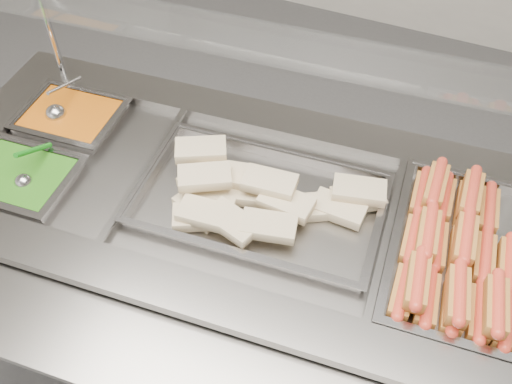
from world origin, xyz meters
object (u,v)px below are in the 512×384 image
at_px(sneeze_guard, 265,44).
at_px(serving_spoon, 26,176).
at_px(pan_hotdogs, 457,259).
at_px(ladle, 57,113).
at_px(steam_counter, 242,278).
at_px(pan_wraps, 259,204).

bearing_deg(sneeze_guard, serving_spoon, -144.08).
xyz_separation_m(pan_hotdogs, ladle, (-1.18, 0.01, 0.04)).
height_order(steam_counter, pan_hotdogs, pan_hotdogs).
bearing_deg(ladle, pan_hotdogs, -0.70).
height_order(sneeze_guard, pan_hotdogs, sneeze_guard).
bearing_deg(serving_spoon, pan_wraps, 17.51).
bearing_deg(ladle, serving_spoon, -70.99).
xyz_separation_m(pan_wraps, serving_spoon, (-0.59, -0.19, 0.03)).
bearing_deg(pan_hotdogs, pan_wraps, -175.00).
xyz_separation_m(pan_hotdogs, pan_wraps, (-0.50, -0.04, 0.01)).
bearing_deg(sneeze_guard, ladle, -167.68).
xyz_separation_m(sneeze_guard, pan_wraps, (0.07, -0.19, -0.35)).
xyz_separation_m(steam_counter, serving_spoon, (-0.54, -0.18, 0.41)).
relative_size(sneeze_guard, serving_spoon, 9.24).
distance_m(pan_wraps, ladle, 0.68).
distance_m(pan_hotdogs, serving_spoon, 1.12).
xyz_separation_m(pan_hotdogs, serving_spoon, (-1.09, -0.23, 0.05)).
height_order(pan_wraps, serving_spoon, serving_spoon).
height_order(pan_hotdogs, pan_wraps, same).
xyz_separation_m(sneeze_guard, pan_hotdogs, (0.57, -0.15, -0.36)).
bearing_deg(sneeze_guard, pan_wraps, -69.66).
bearing_deg(sneeze_guard, pan_hotdogs, -14.28).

